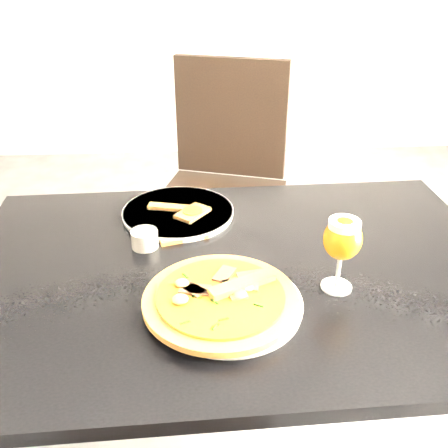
{
  "coord_description": "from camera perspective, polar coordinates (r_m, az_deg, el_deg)",
  "views": [
    {
      "loc": [
        0.05,
        -0.56,
        1.36
      ],
      "look_at": [
        0.11,
        0.39,
        0.83
      ],
      "focal_mm": 40.0,
      "sensor_mm": 36.0,
      "label": 1
    }
  ],
  "objects": [
    {
      "name": "dining_table",
      "position": [
        1.15,
        1.35,
        -8.47
      ],
      "size": [
        1.22,
        0.84,
        0.75
      ],
      "rotation": [
        0.0,
        0.0,
        0.03
      ],
      "color": "black",
      "rests_on": "ground"
    },
    {
      "name": "chair_far",
      "position": [
        1.95,
        -0.15,
        4.69
      ],
      "size": [
        0.58,
        0.58,
        1.0
      ],
      "rotation": [
        0.0,
        0.0,
        -0.3
      ],
      "color": "black",
      "rests_on": "ground"
    },
    {
      "name": "plate_main",
      "position": [
        0.97,
        0.48,
        -9.13
      ],
      "size": [
        0.34,
        0.34,
        0.02
      ],
      "primitive_type": "cylinder",
      "rotation": [
        0.0,
        0.0,
        -0.23
      ],
      "color": "white",
      "rests_on": "dining_table"
    },
    {
      "name": "pizza",
      "position": [
        0.96,
        -0.32,
        -8.44
      ],
      "size": [
        0.3,
        0.3,
        0.03
      ],
      "rotation": [
        0.0,
        0.0,
        0.14
      ],
      "color": "#A46E27",
      "rests_on": "plate_main"
    },
    {
      "name": "plate_second",
      "position": [
        1.3,
        -5.26,
        1.31
      ],
      "size": [
        0.38,
        0.38,
        0.02
      ],
      "primitive_type": "cylinder",
      "rotation": [
        0.0,
        0.0,
        0.44
      ],
      "color": "white",
      "rests_on": "dining_table"
    },
    {
      "name": "crust_scraps",
      "position": [
        1.28,
        -4.54,
        1.53
      ],
      "size": [
        0.17,
        0.11,
        0.01
      ],
      "rotation": [
        0.0,
        0.0,
        0.2
      ],
      "color": "#A46E27",
      "rests_on": "plate_second"
    },
    {
      "name": "loose_crust",
      "position": [
        1.19,
        -4.57,
        -1.64
      ],
      "size": [
        0.12,
        0.06,
        0.01
      ],
      "primitive_type": "cube",
      "rotation": [
        0.0,
        0.0,
        0.28
      ],
      "color": "#A46E27",
      "rests_on": "dining_table"
    },
    {
      "name": "sauce_cup",
      "position": [
        1.16,
        -9.07,
        -1.61
      ],
      "size": [
        0.06,
        0.06,
        0.04
      ],
      "color": "beige",
      "rests_on": "dining_table"
    },
    {
      "name": "beer_glass",
      "position": [
        0.99,
        13.4,
        -1.71
      ],
      "size": [
        0.08,
        0.08,
        0.16
      ],
      "color": "#B5BBBF",
      "rests_on": "dining_table"
    }
  ]
}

